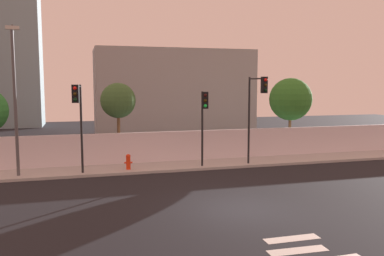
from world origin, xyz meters
TOP-DOWN VIEW (x-y plane):
  - ground_plane at (0.00, 0.00)m, footprint 80.00×80.00m
  - sidewalk at (0.00, 8.20)m, footprint 36.00×2.40m
  - perimeter_wall at (0.00, 9.49)m, footprint 36.00×0.18m
  - crosswalk_marking at (0.58, -4.53)m, footprint 2.65×3.02m
  - traffic_light_left at (0.75, 6.90)m, footprint 0.45×1.40m
  - traffic_light_center at (-5.85, 7.03)m, footprint 0.48×1.21m
  - traffic_light_right at (3.85, 6.83)m, footprint 0.52×1.63m
  - street_lamp_curbside at (-8.85, 7.56)m, footprint 0.63×1.64m
  - fire_hydrant at (-3.31, 7.74)m, footprint 0.44×0.26m
  - roadside_tree_midleft at (-3.48, 10.99)m, footprint 2.16×2.16m
  - roadside_tree_midright at (8.33, 10.99)m, footprint 2.94×2.94m
  - low_building_distant at (2.90, 23.49)m, footprint 14.61×6.00m
  - tower_on_skyline at (-12.96, 35.49)m, footprint 6.29×5.00m

SIDE VIEW (x-z plane):
  - ground_plane at x=0.00m, z-range 0.00..0.00m
  - crosswalk_marking at x=0.58m, z-range 0.00..0.01m
  - sidewalk at x=0.00m, z-range 0.00..0.15m
  - fire_hydrant at x=-3.31m, z-range 0.18..1.02m
  - perimeter_wall at x=0.00m, z-range 0.15..1.95m
  - traffic_light_left at x=0.75m, z-range 1.14..5.37m
  - traffic_light_center at x=-5.85m, z-range 1.21..5.82m
  - roadside_tree_midright at x=8.33m, z-range 1.13..6.35m
  - roadside_tree_midleft at x=-3.48m, z-range 1.33..6.20m
  - traffic_light_right at x=3.85m, z-range 1.30..6.35m
  - low_building_distant at x=2.90m, z-range 0.00..7.98m
  - street_lamp_curbside at x=-8.85m, z-range 0.74..8.10m
  - tower_on_skyline at x=-12.96m, z-range 0.00..24.29m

